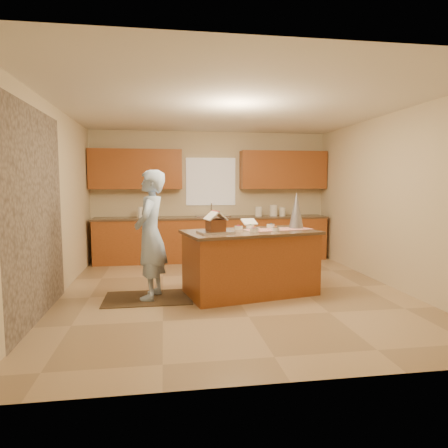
{
  "coord_description": "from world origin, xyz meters",
  "views": [
    {
      "loc": [
        -1.0,
        -5.7,
        1.62
      ],
      "look_at": [
        -0.1,
        0.2,
        1.0
      ],
      "focal_mm": 31.69,
      "sensor_mm": 36.0,
      "label": 1
    }
  ],
  "objects_px": {
    "boy": "(151,235)",
    "gingerbread_house": "(216,224)",
    "tinsel_tree": "(296,210)",
    "island_base": "(250,264)"
  },
  "relations": [
    {
      "from": "boy",
      "to": "gingerbread_house",
      "type": "relative_size",
      "value": 5.34
    },
    {
      "from": "tinsel_tree",
      "to": "boy",
      "type": "distance_m",
      "value": 2.22
    },
    {
      "from": "tinsel_tree",
      "to": "boy",
      "type": "bearing_deg",
      "value": -173.46
    },
    {
      "from": "island_base",
      "to": "boy",
      "type": "relative_size",
      "value": 1.02
    },
    {
      "from": "gingerbread_house",
      "to": "boy",
      "type": "bearing_deg",
      "value": 171.61
    },
    {
      "from": "boy",
      "to": "gingerbread_house",
      "type": "xyz_separation_m",
      "value": [
        0.9,
        -0.13,
        0.16
      ]
    },
    {
      "from": "gingerbread_house",
      "to": "island_base",
      "type": "bearing_deg",
      "value": 17.39
    },
    {
      "from": "boy",
      "to": "gingerbread_house",
      "type": "bearing_deg",
      "value": 95.08
    },
    {
      "from": "gingerbread_house",
      "to": "tinsel_tree",
      "type": "bearing_deg",
      "value": 16.5
    },
    {
      "from": "tinsel_tree",
      "to": "gingerbread_house",
      "type": "relative_size",
      "value": 1.66
    }
  ]
}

